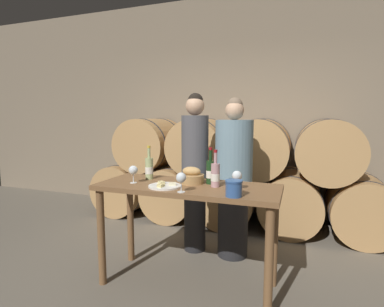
% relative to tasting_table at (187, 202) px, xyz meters
% --- Properties ---
extents(ground_plane, '(10.00, 10.00, 0.00)m').
position_rel_tasting_table_xyz_m(ground_plane, '(0.00, 0.00, -0.74)').
color(ground_plane, '#665E51').
extents(stone_wall_back, '(10.00, 0.12, 3.20)m').
position_rel_tasting_table_xyz_m(stone_wall_back, '(0.00, 2.23, 0.86)').
color(stone_wall_back, '#7F705B').
rests_on(stone_wall_back, ground_plane).
extents(barrel_stack, '(3.94, 0.91, 1.43)m').
position_rel_tasting_table_xyz_m(barrel_stack, '(0.00, 1.66, -0.07)').
color(barrel_stack, tan).
rests_on(barrel_stack, ground_plane).
extents(tasting_table, '(1.51, 0.59, 0.88)m').
position_rel_tasting_table_xyz_m(tasting_table, '(0.00, 0.00, 0.00)').
color(tasting_table, brown).
rests_on(tasting_table, ground_plane).
extents(person_left, '(0.28, 0.28, 1.69)m').
position_rel_tasting_table_xyz_m(person_left, '(-0.17, 0.68, 0.15)').
color(person_left, '#232326').
rests_on(person_left, ground_plane).
extents(person_right, '(0.38, 0.38, 1.63)m').
position_rel_tasting_table_xyz_m(person_right, '(0.25, 0.68, 0.08)').
color(person_right, '#232326').
rests_on(person_right, ground_plane).
extents(wine_bottle_red, '(0.07, 0.07, 0.31)m').
position_rel_tasting_table_xyz_m(wine_bottle_red, '(0.17, 0.11, 0.25)').
color(wine_bottle_red, '#193819').
rests_on(wine_bottle_red, tasting_table).
extents(wine_bottle_white, '(0.07, 0.07, 0.31)m').
position_rel_tasting_table_xyz_m(wine_bottle_white, '(-0.41, 0.11, 0.24)').
color(wine_bottle_white, '#ADBC7F').
rests_on(wine_bottle_white, tasting_table).
extents(wine_bottle_rose, '(0.07, 0.07, 0.30)m').
position_rel_tasting_table_xyz_m(wine_bottle_rose, '(0.24, 0.02, 0.24)').
color(wine_bottle_rose, '#BC8E93').
rests_on(wine_bottle_rose, tasting_table).
extents(blue_crock, '(0.13, 0.13, 0.12)m').
position_rel_tasting_table_xyz_m(blue_crock, '(0.44, -0.23, 0.21)').
color(blue_crock, '#335693').
rests_on(blue_crock, tasting_table).
extents(bread_basket, '(0.21, 0.21, 0.14)m').
position_rel_tasting_table_xyz_m(bread_basket, '(0.01, 0.08, 0.20)').
color(bread_basket, '#A87F4C').
rests_on(bread_basket, tasting_table).
extents(cheese_plate, '(0.27, 0.27, 0.04)m').
position_rel_tasting_table_xyz_m(cheese_plate, '(-0.14, -0.13, 0.15)').
color(cheese_plate, white).
rests_on(cheese_plate, tasting_table).
extents(wine_glass_far_left, '(0.08, 0.08, 0.15)m').
position_rel_tasting_table_xyz_m(wine_glass_far_left, '(-0.46, -0.08, 0.25)').
color(wine_glass_far_left, white).
rests_on(wine_glass_far_left, tasting_table).
extents(wine_glass_left, '(0.08, 0.08, 0.15)m').
position_rel_tasting_table_xyz_m(wine_glass_left, '(0.04, -0.24, 0.25)').
color(wine_glass_left, white).
rests_on(wine_glass_left, tasting_table).
extents(wine_glass_center, '(0.08, 0.08, 0.15)m').
position_rel_tasting_table_xyz_m(wine_glass_center, '(0.42, -0.03, 0.25)').
color(wine_glass_center, white).
rests_on(wine_glass_center, tasting_table).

